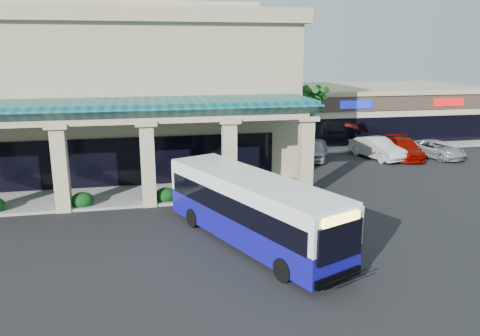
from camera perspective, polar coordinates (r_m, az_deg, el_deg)
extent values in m
plane|color=black|center=(21.86, -2.70, -8.38)|extent=(110.00, 110.00, 0.00)
imported|color=slate|center=(20.75, 10.92, -7.54)|extent=(0.44, 0.62, 1.59)
imported|color=#AEAFBA|center=(37.23, 9.08, 2.25)|extent=(3.68, 5.06, 1.60)
imported|color=silver|center=(38.60, 16.37, 2.33)|extent=(2.94, 5.38, 1.68)
imported|color=#8C0600|center=(39.61, 19.36, 2.28)|extent=(3.35, 5.63, 1.53)
imported|color=#9E9FA9|center=(40.62, 22.74, 2.14)|extent=(3.59, 5.34, 1.36)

